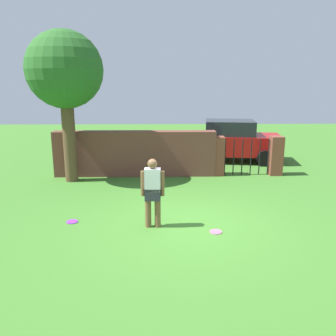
{
  "coord_description": "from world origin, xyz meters",
  "views": [
    {
      "loc": [
        -0.56,
        -7.68,
        3.29
      ],
      "look_at": [
        -0.38,
        1.53,
        1.0
      ],
      "focal_mm": 37.26,
      "sensor_mm": 36.0,
      "label": 1
    }
  ],
  "objects_px": {
    "person": "(153,190)",
    "frisbee_purple": "(72,222)",
    "frisbee_pink": "(216,232)",
    "car": "(229,141)",
    "tree": "(65,72)"
  },
  "relations": [
    {
      "from": "person",
      "to": "frisbee_purple",
      "type": "distance_m",
      "value": 2.17
    },
    {
      "from": "person",
      "to": "frisbee_pink",
      "type": "bearing_deg",
      "value": -12.09
    },
    {
      "from": "person",
      "to": "car",
      "type": "relative_size",
      "value": 0.37
    },
    {
      "from": "car",
      "to": "person",
      "type": "bearing_deg",
      "value": -106.86
    },
    {
      "from": "person",
      "to": "car",
      "type": "bearing_deg",
      "value": 67.35
    },
    {
      "from": "tree",
      "to": "frisbee_purple",
      "type": "bearing_deg",
      "value": -76.13
    },
    {
      "from": "car",
      "to": "frisbee_purple",
      "type": "bearing_deg",
      "value": -120.19
    },
    {
      "from": "car",
      "to": "frisbee_pink",
      "type": "bearing_deg",
      "value": -95.74
    },
    {
      "from": "frisbee_pink",
      "to": "frisbee_purple",
      "type": "bearing_deg",
      "value": 169.17
    },
    {
      "from": "frisbee_purple",
      "to": "tree",
      "type": "bearing_deg",
      "value": 103.87
    },
    {
      "from": "car",
      "to": "tree",
      "type": "bearing_deg",
      "value": -146.31
    },
    {
      "from": "tree",
      "to": "frisbee_purple",
      "type": "height_order",
      "value": "tree"
    },
    {
      "from": "person",
      "to": "car",
      "type": "height_order",
      "value": "car"
    },
    {
      "from": "car",
      "to": "frisbee_pink",
      "type": "distance_m",
      "value": 7.49
    },
    {
      "from": "frisbee_pink",
      "to": "frisbee_purple",
      "type": "distance_m",
      "value": 3.44
    }
  ]
}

